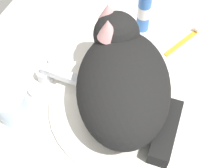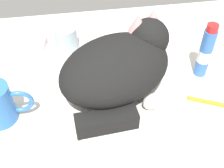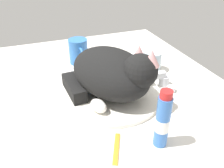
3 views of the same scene
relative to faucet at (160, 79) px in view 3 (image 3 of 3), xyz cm
name	(u,v)px [view 3 (image 3 of 3)]	position (x,y,z in cm)	size (l,w,h in cm)	color
ground_plane	(110,99)	(0.00, -17.85, -3.83)	(110.00, 82.50, 3.00)	silver
sink_basin	(110,94)	(0.00, -17.85, -1.76)	(32.39, 32.39, 1.16)	white
faucet	(160,79)	(0.00, 0.00, 0.00)	(12.01, 11.25, 5.21)	silver
cat	(113,73)	(1.21, -17.41, 6.45)	(32.65, 28.07, 17.56)	black
coffee_mug	(79,52)	(-26.90, -21.39, 2.55)	(11.86, 7.43, 9.77)	#3372C6
rinse_cup	(152,61)	(-11.00, 2.98, 1.30)	(6.66, 6.66, 7.27)	silver
soap_dish	(141,58)	(-20.56, 3.44, -1.73)	(9.00, 6.40, 1.20)	white
soap_bar	(142,54)	(-20.56, 3.44, 0.10)	(7.14, 4.32, 2.46)	silver
toothpaste_bottle	(163,121)	(24.02, -13.88, 4.88)	(3.39, 3.39, 15.40)	#3870C6
toothbrush	(116,156)	(24.40, -25.62, -1.80)	(12.73, 6.98, 1.60)	orange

